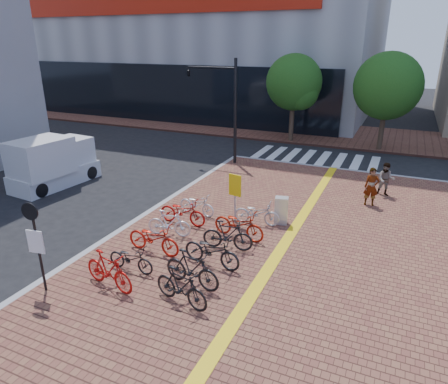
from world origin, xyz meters
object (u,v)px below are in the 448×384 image
at_px(utility_box, 281,211).
at_px(bike_8, 212,251).
at_px(bike_11, 257,213).
at_px(pedestrian_b, 386,179).
at_px(bike_3, 169,223).
at_px(box_truck, 52,163).
at_px(bike_2, 154,238).
at_px(bike_5, 197,204).
at_px(pedestrian_a, 371,187).
at_px(bike_6, 181,287).
at_px(bike_7, 192,269).
at_px(traffic_light_pole, 213,91).
at_px(notice_sign, 35,237).
at_px(bike_10, 239,224).
at_px(bike_0, 109,270).
at_px(bike_9, 228,235).
at_px(yellow_sign, 235,189).
at_px(bike_4, 183,212).
at_px(bike_1, 131,258).

bearing_deg(utility_box, bike_8, -105.65).
height_order(bike_11, pedestrian_b, pedestrian_b).
height_order(bike_3, box_truck, box_truck).
relative_size(bike_2, utility_box, 1.83).
distance_m(bike_3, bike_5, 2.13).
bearing_deg(box_truck, pedestrian_a, 12.88).
bearing_deg(bike_6, bike_7, 20.97).
bearing_deg(traffic_light_pole, notice_sign, -84.44).
height_order(bike_10, utility_box, utility_box).
bearing_deg(bike_0, bike_9, -21.83).
bearing_deg(traffic_light_pole, bike_9, -62.04).
bearing_deg(bike_2, bike_3, 10.18).
height_order(bike_8, bike_11, bike_8).
bearing_deg(utility_box, bike_6, -99.16).
bearing_deg(bike_10, bike_5, 70.17).
bearing_deg(bike_8, utility_box, -10.38).
distance_m(bike_11, yellow_sign, 1.26).
height_order(pedestrian_b, box_truck, box_truck).
bearing_deg(bike_0, bike_6, -75.30).
xyz_separation_m(bike_2, bike_8, (2.14, 0.05, -0.00)).
bearing_deg(bike_4, bike_9, -115.66).
height_order(bike_4, bike_6, bike_6).
distance_m(bike_11, utility_box, 0.95).
bearing_deg(bike_10, bike_0, 161.28).
height_order(bike_2, bike_4, bike_2).
distance_m(bike_8, bike_11, 3.47).
relative_size(bike_10, box_truck, 0.45).
bearing_deg(bike_9, bike_0, 138.89).
distance_m(bike_3, box_truck, 8.83).
xyz_separation_m(bike_8, yellow_sign, (-0.60, 3.29, 0.84)).
bearing_deg(bike_4, bike_10, -94.75).
bearing_deg(pedestrian_b, bike_3, -132.84).
height_order(bike_0, pedestrian_a, pedestrian_a).
bearing_deg(bike_1, bike_10, -32.02).
height_order(bike_4, utility_box, utility_box).
height_order(bike_2, bike_6, bike_6).
distance_m(bike_4, bike_10, 2.44).
distance_m(bike_11, box_truck, 10.99).
distance_m(bike_2, pedestrian_a, 9.64).
xyz_separation_m(bike_8, box_truck, (-10.71, 3.93, 0.50)).
bearing_deg(pedestrian_a, utility_box, -142.25).
xyz_separation_m(bike_5, pedestrian_a, (6.38, 3.96, 0.40)).
bearing_deg(notice_sign, bike_3, 71.96).
height_order(bike_6, bike_9, bike_6).
relative_size(bike_8, yellow_sign, 1.01).
xyz_separation_m(bike_9, bike_10, (0.02, 0.95, 0.00)).
bearing_deg(bike_11, notice_sign, 142.45).
bearing_deg(notice_sign, bike_5, 77.47).
xyz_separation_m(pedestrian_b, box_truck, (-15.28, -4.87, 0.25)).
xyz_separation_m(utility_box, traffic_light_pole, (-6.23, 6.99, 3.49)).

